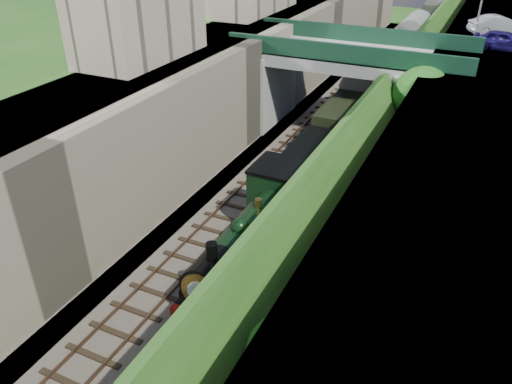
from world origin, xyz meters
name	(u,v)px	position (x,y,z in m)	size (l,w,h in m)	color
ground	(147,367)	(0.00, 0.00, 0.00)	(160.00, 160.00, 0.00)	#1E4714
trackbed	(322,153)	(0.00, 20.00, 0.10)	(10.00, 90.00, 0.20)	#473F38
retaining_wall	(249,94)	(-5.50, 20.00, 3.50)	(1.00, 90.00, 7.00)	#756B56
street_plateau_left	(205,87)	(-9.00, 20.00, 3.50)	(6.00, 90.00, 7.00)	#262628
street_plateau_right	(481,136)	(9.50, 20.00, 3.12)	(8.00, 90.00, 6.25)	#262628
embankment_slope	(404,125)	(4.98, 20.81, 2.73)	(4.49, 90.00, 6.36)	#1E4714
track_left	(295,146)	(-2.00, 20.00, 0.25)	(2.50, 90.00, 0.20)	black
track_right	(339,155)	(1.20, 20.00, 0.25)	(2.50, 90.00, 0.20)	black
road_bridge	(357,82)	(0.94, 24.00, 4.08)	(16.00, 6.40, 7.25)	gray
building_near	(139,22)	(-9.50, 14.00, 9.00)	(4.00, 8.00, 4.00)	gray
tree	(424,98)	(5.91, 20.80, 4.65)	(3.60, 3.80, 6.60)	black
car_blue	(504,41)	(9.61, 28.02, 6.91)	(1.56, 3.88, 1.32)	#1B1353
car_silver	(499,25)	(9.10, 33.08, 6.95)	(1.49, 4.26, 1.40)	#9D9DA1
locomotive	(257,235)	(1.20, 6.96, 1.89)	(3.10, 10.22, 3.83)	black
tender	(312,172)	(1.20, 14.33, 1.62)	(2.70, 6.00, 3.05)	black
coach_front	(368,98)	(1.20, 26.93, 2.05)	(2.90, 18.00, 3.70)	black
coach_middle	(412,44)	(1.20, 45.73, 2.05)	(2.90, 18.00, 3.70)	black
coach_rear	(437,13)	(1.20, 64.53, 2.05)	(2.90, 18.00, 3.70)	black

